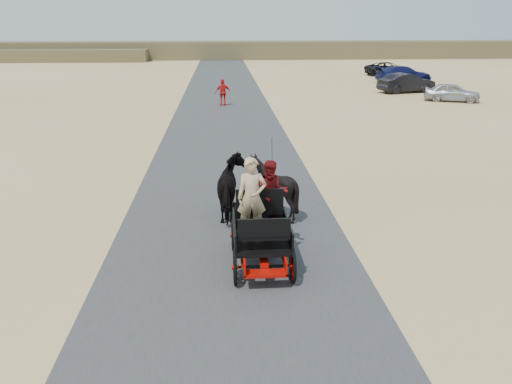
{
  "coord_description": "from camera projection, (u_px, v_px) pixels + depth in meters",
  "views": [
    {
      "loc": [
        -0.16,
        -12.63,
        5.36
      ],
      "look_at": [
        0.67,
        -0.65,
        1.2
      ],
      "focal_mm": 35.0,
      "sensor_mm": 36.0,
      "label": 1
    }
  ],
  "objects": [
    {
      "name": "horse_left",
      "position": [
        233.0,
        188.0,
        14.1
      ],
      "size": [
        0.91,
        2.01,
        1.7
      ],
      "primitive_type": "imported",
      "rotation": [
        0.0,
        0.0,
        3.14
      ],
      "color": "black",
      "rests_on": "ground"
    },
    {
      "name": "car_a",
      "position": [
        452.0,
        92.0,
        34.33
      ],
      "size": [
        3.94,
        2.74,
        1.24
      ],
      "primitive_type": "imported",
      "rotation": [
        0.0,
        0.0,
        1.19
      ],
      "color": "#B2B2B7",
      "rests_on": "ground"
    },
    {
      "name": "horse_right",
      "position": [
        272.0,
        187.0,
        14.17
      ],
      "size": [
        1.37,
        1.54,
        1.7
      ],
      "primitive_type": "imported",
      "rotation": [
        0.0,
        0.0,
        3.14
      ],
      "color": "black",
      "rests_on": "ground"
    },
    {
      "name": "car_d",
      "position": [
        389.0,
        69.0,
        50.38
      ],
      "size": [
        4.83,
        2.45,
        1.31
      ],
      "primitive_type": "imported",
      "rotation": [
        0.0,
        0.0,
        1.63
      ],
      "color": "black",
      "rests_on": "ground"
    },
    {
      "name": "road",
      "position": [
        230.0,
        226.0,
        13.66
      ],
      "size": [
        6.0,
        140.0,
        0.01
      ],
      "primitive_type": "cube",
      "color": "#38383A",
      "rests_on": "ground"
    },
    {
      "name": "pedestrian",
      "position": [
        223.0,
        92.0,
        32.5
      ],
      "size": [
        1.08,
        0.64,
        1.73
      ],
      "primitive_type": "imported",
      "rotation": [
        0.0,
        0.0,
        3.37
      ],
      "color": "red",
      "rests_on": "ground"
    },
    {
      "name": "ground",
      "position": [
        230.0,
        226.0,
        13.67
      ],
      "size": [
        140.0,
        140.0,
        0.0
      ],
      "primitive_type": "plane",
      "color": "tan"
    },
    {
      "name": "car_c",
      "position": [
        404.0,
        74.0,
        44.59
      ],
      "size": [
        5.18,
        2.47,
        1.46
      ],
      "primitive_type": "imported",
      "rotation": [
        0.0,
        0.0,
        1.66
      ],
      "color": "navy",
      "rests_on": "ground"
    },
    {
      "name": "ridge_far",
      "position": [
        221.0,
        50.0,
        71.72
      ],
      "size": [
        140.0,
        6.0,
        2.4
      ],
      "primitive_type": "cube",
      "color": "brown",
      "rests_on": "ground"
    },
    {
      "name": "carriage",
      "position": [
        261.0,
        249.0,
        11.47
      ],
      "size": [
        1.3,
        2.4,
        0.72
      ],
      "primitive_type": null,
      "color": "black",
      "rests_on": "ground"
    },
    {
      "name": "driver_man",
      "position": [
        252.0,
        197.0,
        11.09
      ],
      "size": [
        0.66,
        0.43,
        1.8
      ],
      "primitive_type": "imported",
      "color": "tan",
      "rests_on": "carriage"
    },
    {
      "name": "passenger_woman",
      "position": [
        272.0,
        193.0,
        11.68
      ],
      "size": [
        0.77,
        0.6,
        1.58
      ],
      "primitive_type": "imported",
      "color": "#660C0F",
      "rests_on": "carriage"
    },
    {
      "name": "car_b",
      "position": [
        407.0,
        83.0,
        38.49
      ],
      "size": [
        4.65,
        2.59,
        1.45
      ],
      "primitive_type": "imported",
      "rotation": [
        0.0,
        0.0,
        1.82
      ],
      "color": "black",
      "rests_on": "ground"
    }
  ]
}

